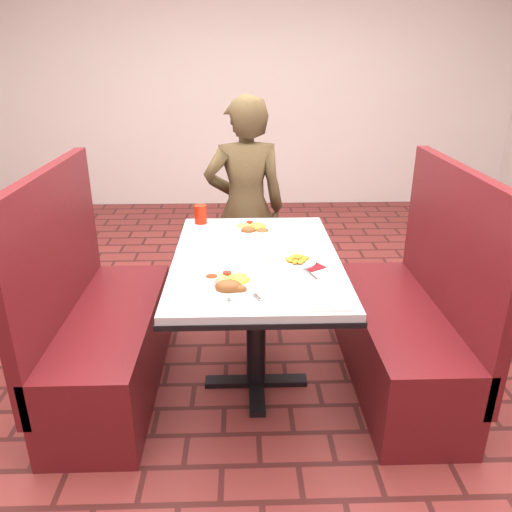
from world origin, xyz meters
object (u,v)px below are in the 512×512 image
at_px(diner_person, 245,209).
at_px(red_tumbler, 201,214).
at_px(dining_table, 256,274).
at_px(plantain_plate, 297,261).
at_px(far_dinner_plate, 253,227).
at_px(near_dinner_plate, 230,281).
at_px(booth_bench_right, 408,328).
at_px(booth_bench_left, 101,333).

distance_m(diner_person, red_tumbler, 0.45).
xyz_separation_m(dining_table, plantain_plate, (0.19, -0.09, 0.11)).
height_order(far_dinner_plate, red_tumbler, red_tumbler).
relative_size(near_dinner_plate, red_tumbler, 2.44).
bearing_deg(booth_bench_right, red_tumbler, 154.86).
xyz_separation_m(booth_bench_right, diner_person, (-0.84, 0.88, 0.39)).
bearing_deg(dining_table, booth_bench_right, 0.00).
xyz_separation_m(dining_table, booth_bench_left, (-0.80, 0.00, -0.32)).
xyz_separation_m(booth_bench_left, booth_bench_right, (1.60, 0.00, 0.00)).
height_order(dining_table, red_tumbler, red_tumbler).
xyz_separation_m(diner_person, far_dinner_plate, (0.04, -0.51, 0.05)).
bearing_deg(far_dinner_plate, booth_bench_right, -24.75).
xyz_separation_m(dining_table, booth_bench_right, (0.80, 0.00, -0.32)).
xyz_separation_m(diner_person, plantain_plate, (0.23, -0.97, 0.04)).
xyz_separation_m(near_dinner_plate, far_dinner_plate, (0.12, 0.71, -0.01)).
bearing_deg(diner_person, red_tumbler, 47.06).
bearing_deg(near_dinner_plate, plantain_plate, 39.05).
relative_size(diner_person, plantain_plate, 8.16).
relative_size(booth_bench_left, far_dinner_plate, 4.95).
bearing_deg(booth_bench_right, dining_table, 180.00).
bearing_deg(booth_bench_left, dining_table, 0.00).
relative_size(near_dinner_plate, far_dinner_plate, 1.07).
distance_m(booth_bench_left, diner_person, 1.22).
bearing_deg(near_dinner_plate, diner_person, 86.35).
bearing_deg(dining_table, red_tumbler, 120.49).
height_order(booth_bench_left, plantain_plate, booth_bench_left).
bearing_deg(near_dinner_plate, dining_table, 70.73).
relative_size(diner_person, near_dinner_plate, 5.56).
bearing_deg(diner_person, plantain_plate, 96.79).
distance_m(diner_person, far_dinner_plate, 0.51).
xyz_separation_m(booth_bench_left, diner_person, (0.76, 0.88, 0.39)).
relative_size(booth_bench_right, red_tumbler, 11.28).
bearing_deg(booth_bench_left, far_dinner_plate, 25.01).
bearing_deg(plantain_plate, red_tumbler, 129.27).
xyz_separation_m(dining_table, near_dinner_plate, (-0.12, -0.34, 0.12)).
bearing_deg(far_dinner_plate, near_dinner_plate, -99.18).
bearing_deg(near_dinner_plate, booth_bench_left, 153.17).
relative_size(far_dinner_plate, plantain_plate, 1.37).
relative_size(diner_person, far_dinner_plate, 5.96).
bearing_deg(plantain_plate, booth_bench_right, 8.45).
xyz_separation_m(near_dinner_plate, plantain_plate, (0.31, 0.25, -0.02)).
bearing_deg(far_dinner_plate, dining_table, -89.28).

